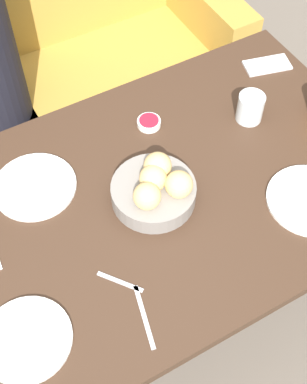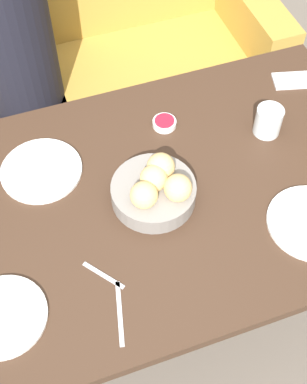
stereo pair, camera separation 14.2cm
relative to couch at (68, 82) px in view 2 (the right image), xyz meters
name	(u,v)px [view 2 (the right image)]	position (x,y,z in m)	size (l,w,h in m)	color
ground_plane	(150,307)	(0.03, -0.97, -0.32)	(10.00, 10.00, 0.00)	#6B6056
dining_table	(148,216)	(0.03, -0.97, 0.32)	(1.42, 0.85, 0.74)	#3D281C
couch	(68,82)	(0.00, 0.00, 0.00)	(1.72, 0.70, 0.90)	#B28938
seated_person	(20,74)	(-0.19, -0.15, 0.23)	(0.30, 0.39, 1.27)	#23232D
bread_basket	(156,189)	(0.05, -0.98, 0.46)	(0.23, 0.23, 0.12)	gray
plate_near_left	(3,316)	(-0.40, -1.18, 0.42)	(0.21, 0.21, 0.01)	white
plate_far_center	(41,170)	(-0.22, -0.79, 0.42)	(0.23, 0.23, 0.01)	white
water_tumbler	(268,121)	(0.44, -0.86, 0.46)	(0.08, 0.08, 0.09)	silver
jam_bowl_berry	(164,123)	(0.17, -0.74, 0.43)	(0.07, 0.07, 0.02)	white
fork_silver	(120,313)	(-0.14, -1.26, 0.42)	(0.05, 0.16, 0.00)	#B7B7BC
spoon_coffee	(103,275)	(-0.15, -1.16, 0.42)	(0.08, 0.10, 0.00)	#B7B7BC
cell_phone	(297,80)	(0.63, -0.70, 0.42)	(0.16, 0.11, 0.01)	silver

